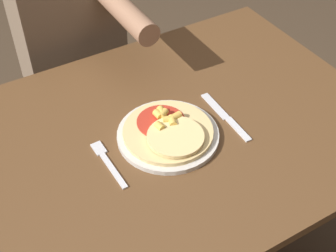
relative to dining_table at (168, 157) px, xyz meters
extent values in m
cube|color=brown|center=(0.00, 0.00, 0.09)|extent=(1.19, 0.85, 0.03)
cylinder|color=brown|center=(0.53, 0.36, -0.28)|extent=(0.06, 0.06, 0.71)
cylinder|color=beige|center=(-0.01, -0.02, 0.11)|extent=(0.27, 0.27, 0.01)
cylinder|color=#DBBC7A|center=(-0.01, -0.02, 0.13)|extent=(0.24, 0.24, 0.01)
cylinder|color=#B22D1E|center=(-0.01, 0.01, 0.14)|extent=(0.13, 0.13, 0.00)
cylinder|color=#E8C881|center=(-0.01, -0.06, 0.14)|extent=(0.15, 0.15, 0.01)
cylinder|color=gold|center=(0.00, 0.03, 0.15)|extent=(0.03, 0.04, 0.02)
cylinder|color=gold|center=(-0.01, 0.03, 0.15)|extent=(0.02, 0.03, 0.02)
cylinder|color=gold|center=(0.00, 0.03, 0.15)|extent=(0.03, 0.03, 0.02)
cylinder|color=gold|center=(-0.03, -0.01, 0.15)|extent=(0.02, 0.03, 0.02)
cylinder|color=gold|center=(0.01, -0.01, 0.15)|extent=(0.03, 0.04, 0.02)
cylinder|color=gold|center=(0.00, 0.00, 0.15)|extent=(0.03, 0.03, 0.02)
cylinder|color=gold|center=(0.02, 0.00, 0.15)|extent=(0.03, 0.02, 0.02)
cube|color=silver|center=(-0.19, -0.06, 0.11)|extent=(0.02, 0.13, 0.00)
cube|color=silver|center=(-0.19, 0.03, 0.11)|extent=(0.03, 0.05, 0.00)
cube|color=silver|center=(0.16, -0.10, 0.11)|extent=(0.02, 0.10, 0.00)
cube|color=silver|center=(0.16, 0.01, 0.11)|extent=(0.03, 0.12, 0.00)
cylinder|color=#2D2D38|center=(-0.12, 0.61, -0.36)|extent=(0.11, 0.11, 0.53)
cylinder|color=#2D2D38|center=(0.03, 0.61, -0.36)|extent=(0.11, 0.11, 0.53)
cube|color=#75604C|center=(-0.04, 0.61, 0.16)|extent=(0.35, 0.22, 0.51)
cylinder|color=#8E664C|center=(0.06, 0.35, 0.27)|extent=(0.07, 0.30, 0.07)
camera|label=1|loc=(-0.46, -0.78, 0.98)|focal=50.00mm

